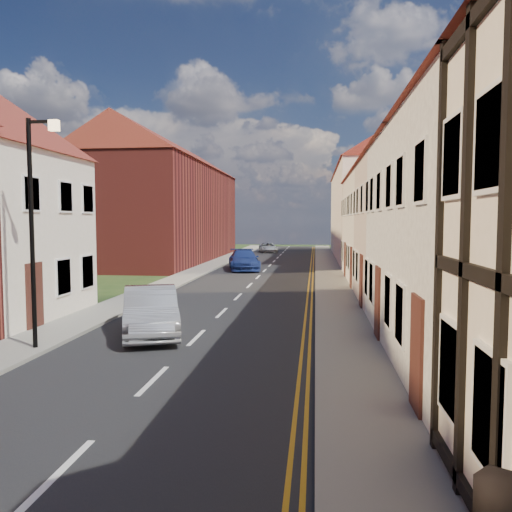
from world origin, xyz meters
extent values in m
cube|color=black|center=(0.00, 30.00, 0.01)|extent=(7.00, 90.00, 0.02)
cube|color=gray|center=(-4.40, 30.00, 0.06)|extent=(1.80, 90.00, 0.12)
cube|color=gray|center=(4.40, 30.00, 0.06)|extent=(1.80, 90.00, 0.12)
cube|color=#ADA9A3|center=(9.30, 23.50, 3.00)|extent=(8.00, 5.00, 6.00)
cube|color=beige|center=(9.30, 28.90, 3.00)|extent=(8.00, 5.80, 6.00)
cube|color=maroon|center=(9.30, 26.60, 8.20)|extent=(0.60, 0.60, 1.60)
cube|color=white|center=(9.30, 34.30, 3.00)|extent=(8.00, 5.00, 6.00)
cube|color=maroon|center=(9.30, 32.40, 8.20)|extent=(0.60, 0.60, 1.60)
cube|color=white|center=(9.30, 39.70, 3.00)|extent=(8.00, 5.80, 6.00)
cube|color=maroon|center=(9.30, 37.40, 8.20)|extent=(0.60, 0.60, 1.60)
cube|color=white|center=(9.30, 55.00, 4.00)|extent=(8.00, 24.00, 8.00)
cube|color=maroon|center=(-9.30, 50.00, 4.00)|extent=(8.00, 24.00, 8.00)
cylinder|color=black|center=(-3.90, 20.00, 3.12)|extent=(0.12, 0.12, 6.00)
cube|color=black|center=(-3.55, 20.00, 6.02)|extent=(0.70, 0.08, 0.08)
cube|color=#FFD899|center=(-3.20, 20.00, 5.92)|extent=(0.25, 0.15, 0.28)
imported|color=#A1A3A9|center=(-1.50, 22.30, 0.73)|extent=(2.95, 4.68, 1.46)
imported|color=navy|center=(-1.50, 42.33, 0.72)|extent=(3.01, 5.26, 1.44)
imported|color=#B5B9BD|center=(-1.61, 61.67, 0.54)|extent=(2.55, 4.20, 1.09)
camera|label=1|loc=(3.48, 7.73, 3.49)|focal=35.00mm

